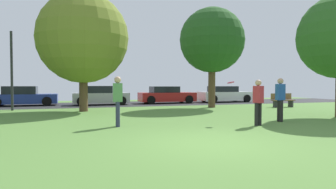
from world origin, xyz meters
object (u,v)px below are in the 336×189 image
Objects in this scene: parked_car_red at (166,95)px; street_lamp_post at (12,71)px; parked_car_white at (224,95)px; parked_car_silver at (100,96)px; park_bench at (283,100)px; frisbee_disc at (231,83)px; person_thrower at (280,98)px; person_catcher at (118,99)px; oak_tree_center at (83,38)px; oak_tree_left at (212,41)px; parked_car_blue at (23,97)px; person_walking at (258,100)px.

parked_car_red is 0.99× the size of street_lamp_post.
parked_car_red is 1.00× the size of parked_car_white.
park_bench is (11.14, -6.15, -0.17)m from parked_car_silver.
frisbee_disc reaches higher than park_bench.
person_thrower is 6.34m from person_catcher.
oak_tree_left is (8.00, 0.37, 0.30)m from oak_tree_center.
oak_tree_left is 17.40× the size of frisbee_disc.
parked_car_blue is 15.70m from parked_car_white.
parked_car_white is at bearing 25.29° from oak_tree_center.
parked_car_red is (5.22, 0.31, -0.02)m from parked_car_silver.
oak_tree_center is 10.63m from person_thrower.
person_thrower is 14.33m from street_lamp_post.
person_catcher is 0.39× the size of parked_car_red.
parked_car_red is at bearing 104.68° from oak_tree_left.
person_walking is 13.87m from parked_car_silver.
person_walking reaches higher than parked_car_blue.
oak_tree_left is at bearing -90.70° from person_thrower.
parked_car_blue is (-9.50, 13.92, -0.28)m from person_walking.
parked_car_red is (10.46, -0.41, -0.00)m from parked_car_blue.
frisbee_disc is 14.36m from parked_car_white.
oak_tree_center is at bearing -57.51° from parked_car_blue.
oak_tree_center is 1.01× the size of oak_tree_left.
person_walking is at bearing 30.03° from person_thrower.
person_walking is at bearing -45.81° from street_lamp_post.
parked_car_white is at bearing 1.69° from parked_car_silver.
street_lamp_post reaches higher than frisbee_disc.
person_thrower is 4.66× the size of frisbee_disc.
oak_tree_center is 13.55m from parked_car_white.
person_catcher is 11.92m from parked_car_silver.
person_catcher is 0.39× the size of parked_car_white.
parked_car_silver is (-3.66, 12.31, -0.91)m from frisbee_disc.
parked_car_silver is 6.47m from street_lamp_post.
frisbee_disc is 0.08× the size of street_lamp_post.
person_walking reaches higher than parked_car_white.
parked_car_blue is 10.47m from parked_car_red.
person_catcher is 4.98m from person_walking.
person_walking is 0.37× the size of parked_car_white.
parked_car_red is (-0.54, 12.83, -0.33)m from person_thrower.
person_catcher is at bearing -69.60° from parked_car_blue.
frisbee_disc is 0.09× the size of parked_car_silver.
parked_car_blue is at bearing -22.74° from park_bench.
oak_tree_center is 7.90m from parked_car_blue.
person_thrower is at bearing -110.10° from parked_car_white.
person_thrower is 1.65m from person_walking.
parked_car_blue is at bearing 177.74° from parked_car_red.
street_lamp_post reaches higher than parked_car_red.
parked_car_white is (6.20, 13.51, -0.27)m from person_walking.
frisbee_disc is at bearing 0.00° from person_catcher.
person_catcher is at bearing -92.63° from parked_car_silver.
oak_tree_center is 7.32m from person_catcher.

